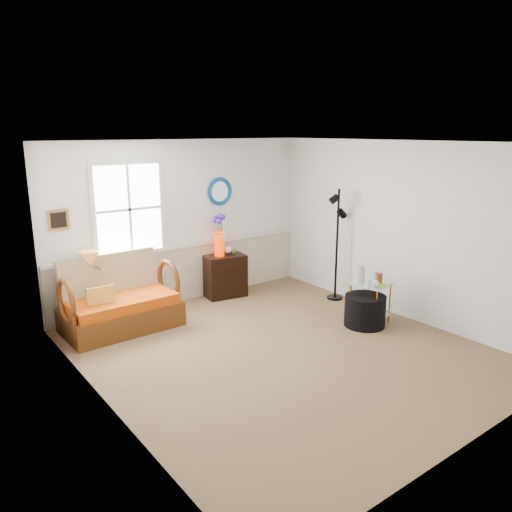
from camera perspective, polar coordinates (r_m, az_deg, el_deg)
floor at (r=6.49m, az=2.98°, el=-10.77°), size 4.50×5.00×0.01m
ceiling at (r=5.89m, az=3.31°, el=12.84°), size 4.50×5.00×0.01m
walls at (r=6.06m, az=3.14°, el=0.45°), size 4.51×5.01×2.60m
wainscot at (r=8.26m, az=-8.10°, el=-2.01°), size 4.46×0.02×0.90m
chair_rail at (r=8.14m, az=-8.18°, el=1.15°), size 4.46×0.04×0.06m
window at (r=7.62m, az=-14.30°, el=5.19°), size 1.14×0.06×1.44m
picture at (r=7.31m, az=-21.68°, el=3.85°), size 0.28×0.03×0.28m
mirror at (r=8.36m, az=-4.19°, el=7.38°), size 0.47×0.07×0.47m
loveseat at (r=7.23m, az=-15.25°, el=-4.24°), size 1.59×0.93×1.02m
throw_pillow at (r=7.05m, az=-17.25°, el=-4.83°), size 0.37×0.11×0.36m
lamp_stand at (r=7.54m, az=-18.11°, el=-5.38°), size 0.45×0.45×0.60m
table_lamp at (r=7.35m, az=-18.39°, el=-1.37°), size 0.39×0.39×0.51m
potted_plant at (r=7.50m, az=-17.64°, el=-1.87°), size 0.49×0.50×0.29m
cabinet at (r=8.42m, az=-3.60°, el=-2.25°), size 0.73×0.53×0.71m
flower_vase at (r=8.20m, az=-4.25°, el=2.35°), size 0.24×0.24×0.69m
side_table at (r=7.42m, az=12.90°, el=-5.29°), size 0.57×0.57×0.62m
tabletop_items at (r=7.25m, az=13.06°, el=-2.09°), size 0.46×0.46×0.27m
floor_lamp at (r=8.23m, az=9.23°, el=1.24°), size 0.35×0.35×1.83m
ottoman at (r=7.35m, az=12.35°, el=-6.12°), size 0.68×0.68×0.45m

